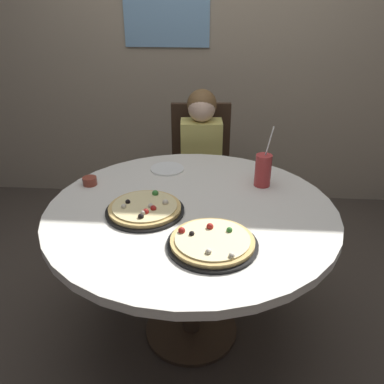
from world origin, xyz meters
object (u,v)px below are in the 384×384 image
(diner_child, at_px, (201,185))
(soda_cup, at_px, (263,170))
(chair_wooden, at_px, (201,167))
(sauce_bowl, at_px, (90,181))
(pizza_cheese, at_px, (145,209))
(plate_small, at_px, (167,169))
(dining_table, at_px, (191,224))
(pizza_veggie, at_px, (212,242))

(diner_child, xyz_separation_m, soda_cup, (0.33, -0.53, 0.35))
(chair_wooden, height_order, sauce_bowl, chair_wooden)
(diner_child, xyz_separation_m, pizza_cheese, (-0.20, -0.84, 0.28))
(pizza_cheese, bearing_deg, diner_child, 76.43)
(chair_wooden, relative_size, plate_small, 5.28)
(dining_table, distance_m, soda_cup, 0.45)
(pizza_veggie, bearing_deg, dining_table, 109.21)
(diner_child, distance_m, pizza_cheese, 0.91)
(pizza_cheese, distance_m, soda_cup, 0.62)
(dining_table, bearing_deg, soda_cup, 36.73)
(dining_table, distance_m, sauce_bowl, 0.56)
(chair_wooden, height_order, diner_child, diner_child)
(dining_table, relative_size, pizza_veggie, 3.72)
(chair_wooden, bearing_deg, sauce_bowl, -123.68)
(soda_cup, xyz_separation_m, plate_small, (-0.49, 0.15, -0.08))
(pizza_veggie, xyz_separation_m, sauce_bowl, (-0.62, 0.48, 0.00))
(plate_small, bearing_deg, dining_table, -68.29)
(dining_table, distance_m, diner_child, 0.80)
(pizza_veggie, height_order, pizza_cheese, same)
(sauce_bowl, bearing_deg, dining_table, -20.18)
(sauce_bowl, distance_m, plate_small, 0.42)
(chair_wooden, distance_m, plate_small, 0.62)
(dining_table, height_order, plate_small, plate_small)
(plate_small, bearing_deg, sauce_bowl, -149.48)
(chair_wooden, relative_size, diner_child, 0.88)
(chair_wooden, xyz_separation_m, pizza_cheese, (-0.19, -1.02, 0.24))
(chair_wooden, bearing_deg, soda_cup, -64.47)
(diner_child, xyz_separation_m, plate_small, (-0.17, -0.38, 0.27))
(dining_table, distance_m, pizza_veggie, 0.33)
(pizza_veggie, height_order, sauce_bowl, pizza_veggie)
(pizza_cheese, bearing_deg, dining_table, 16.96)
(dining_table, relative_size, pizza_cheese, 3.77)
(sauce_bowl, height_order, plate_small, sauce_bowl)
(dining_table, relative_size, sauce_bowl, 18.50)
(dining_table, xyz_separation_m, diner_child, (0.01, 0.78, -0.18))
(chair_wooden, distance_m, diner_child, 0.19)
(sauce_bowl, bearing_deg, pizza_cheese, -37.87)
(pizza_veggie, distance_m, pizza_cheese, 0.38)
(dining_table, xyz_separation_m, pizza_cheese, (-0.20, -0.06, 0.11))
(pizza_cheese, height_order, soda_cup, soda_cup)
(diner_child, relative_size, plate_small, 6.01)
(dining_table, xyz_separation_m, sauce_bowl, (-0.52, 0.19, 0.11))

